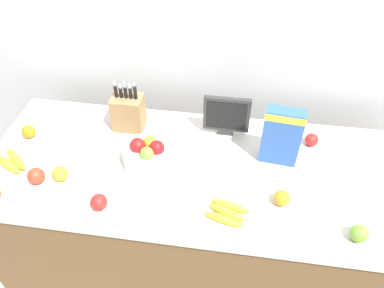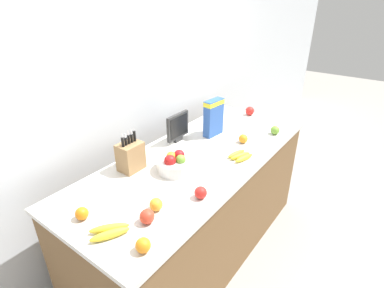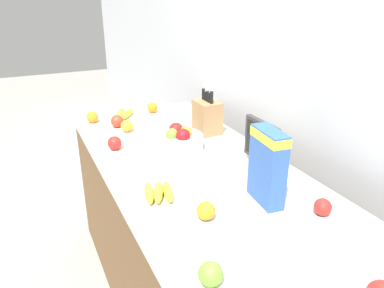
{
  "view_description": "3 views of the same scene",
  "coord_description": "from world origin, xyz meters",
  "views": [
    {
      "loc": [
        0.16,
        -1.24,
        2.2
      ],
      "look_at": [
        -0.03,
        0.04,
        1.01
      ],
      "focal_mm": 35.0,
      "sensor_mm": 36.0,
      "label": 1
    },
    {
      "loc": [
        -1.54,
        -1.09,
        1.96
      ],
      "look_at": [
        0.0,
        0.05,
        0.98
      ],
      "focal_mm": 28.0,
      "sensor_mm": 36.0,
      "label": 2
    },
    {
      "loc": [
        1.42,
        -0.7,
        1.68
      ],
      "look_at": [
        -0.09,
        0.01,
        0.98
      ],
      "focal_mm": 35.0,
      "sensor_mm": 36.0,
      "label": 3
    }
  ],
  "objects": [
    {
      "name": "apple_middle",
      "position": [
        0.69,
        -0.3,
        0.93
      ],
      "size": [
        0.07,
        0.07,
        0.07
      ],
      "primitive_type": "sphere",
      "color": "#6B9E33",
      "rests_on": "counter"
    },
    {
      "name": "apple_rear",
      "position": [
        0.55,
        0.25,
        0.93
      ],
      "size": [
        0.07,
        0.07,
        0.07
      ],
      "primitive_type": "sphere",
      "color": "red",
      "rests_on": "counter"
    },
    {
      "name": "banana_bunch_left",
      "position": [
        0.16,
        -0.26,
        0.91
      ],
      "size": [
        0.2,
        0.15,
        0.04
      ],
      "rotation": [
        0.0,
        0.0,
        2.84
      ],
      "color": "yellow",
      "rests_on": "counter"
    },
    {
      "name": "banana_bunch_right",
      "position": [
        -0.89,
        -0.11,
        0.92
      ],
      "size": [
        0.21,
        0.18,
        0.04
      ],
      "rotation": [
        0.0,
        0.0,
        2.52
      ],
      "color": "yellow",
      "rests_on": "counter"
    },
    {
      "name": "orange_by_cereal",
      "position": [
        -0.62,
        -0.16,
        0.93
      ],
      "size": [
        0.07,
        0.07,
        0.07
      ],
      "primitive_type": "sphere",
      "color": "orange",
      "rests_on": "counter"
    },
    {
      "name": "orange_front_right",
      "position": [
        0.39,
        -0.16,
        0.93
      ],
      "size": [
        0.07,
        0.07,
        0.07
      ],
      "primitive_type": "sphere",
      "color": "orange",
      "rests_on": "counter"
    },
    {
      "name": "counter",
      "position": [
        0.0,
        0.0,
        0.45
      ],
      "size": [
        2.09,
        0.84,
        0.9
      ],
      "color": "brown",
      "rests_on": "ground_plane"
    },
    {
      "name": "wall_back",
      "position": [
        0.0,
        0.63,
        1.3
      ],
      "size": [
        9.0,
        0.06,
        2.6
      ],
      "color": "silver",
      "rests_on": "ground_plane"
    },
    {
      "name": "apple_near_bananas",
      "position": [
        -0.39,
        -0.3,
        0.93
      ],
      "size": [
        0.07,
        0.07,
        0.07
      ],
      "primitive_type": "sphere",
      "color": "red",
      "rests_on": "counter"
    },
    {
      "name": "cereal_box",
      "position": [
        0.38,
        0.11,
        1.06
      ],
      "size": [
        0.19,
        0.09,
        0.3
      ],
      "rotation": [
        0.0,
        0.0,
        -0.1
      ],
      "color": "#2D56A8",
      "rests_on": "counter"
    },
    {
      "name": "ground_plane",
      "position": [
        0.0,
        0.0,
        0.0
      ],
      "size": [
        14.0,
        14.0,
        0.0
      ],
      "primitive_type": "plane",
      "color": "gray"
    },
    {
      "name": "small_monitor",
      "position": [
        0.11,
        0.27,
        1.02
      ],
      "size": [
        0.24,
        0.03,
        0.23
      ],
      "color": "#2D2D2D",
      "rests_on": "counter"
    },
    {
      "name": "apple_front",
      "position": [
        -0.72,
        -0.2,
        0.93
      ],
      "size": [
        0.08,
        0.08,
        0.08
      ],
      "primitive_type": "sphere",
      "color": "red",
      "rests_on": "counter"
    },
    {
      "name": "fruit_bowl",
      "position": [
        -0.24,
        0.01,
        0.95
      ],
      "size": [
        0.25,
        0.25,
        0.13
      ],
      "color": "silver",
      "rests_on": "counter"
    },
    {
      "name": "orange_back_center",
      "position": [
        -0.9,
        0.1,
        0.93
      ],
      "size": [
        0.07,
        0.07,
        0.07
      ],
      "primitive_type": "sphere",
      "color": "orange",
      "rests_on": "counter"
    },
    {
      "name": "knife_block",
      "position": [
        -0.4,
        0.26,
        0.99
      ],
      "size": [
        0.16,
        0.12,
        0.29
      ],
      "color": "#937047",
      "rests_on": "counter"
    }
  ]
}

